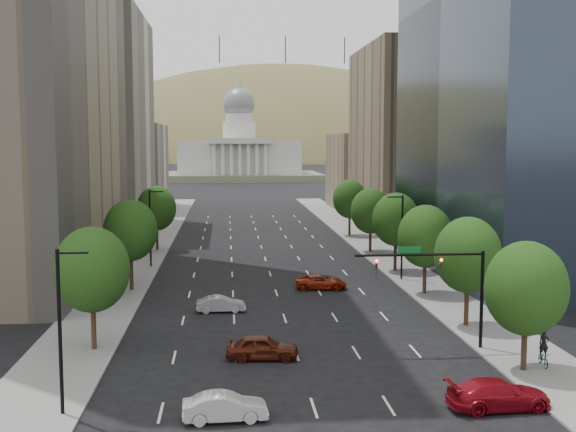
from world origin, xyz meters
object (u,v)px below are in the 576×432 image
object	(u,v)px
car_white	(225,407)
cyclist	(544,354)
car_red_near	(498,394)
car_maroon	(262,347)
car_red_far	(321,282)
traffic_signal	(448,278)
car_silver	(221,304)
capitol	(239,157)

from	to	relation	value
car_white	cyclist	distance (m)	21.62
car_white	car_red_near	size ratio (longest dim) A/B	0.78
car_maroon	car_red_far	xyz separation A→B (m)	(6.93, 22.41, -0.13)
car_red_near	traffic_signal	bearing A→B (deg)	-7.20
traffic_signal	car_red_near	size ratio (longest dim) A/B	1.60
car_red_far	car_silver	bearing A→B (deg)	137.12
car_maroon	car_silver	size ratio (longest dim) A/B	1.16
capitol	car_red_far	distance (m)	198.45
car_red_near	cyclist	size ratio (longest dim) A/B	2.43
car_white	car_red_far	bearing A→B (deg)	-19.12
car_white	car_silver	distance (m)	24.07
car_white	car_silver	size ratio (longest dim) A/B	1.06
traffic_signal	cyclist	size ratio (longest dim) A/B	3.89
traffic_signal	car_silver	xyz separation A→B (m)	(-15.80, 12.70, -4.48)
capitol	traffic_signal	bearing A→B (deg)	-87.26
capitol	car_white	size ratio (longest dim) A/B	13.44
capitol	car_red_far	size ratio (longest dim) A/B	11.92
traffic_signal	cyclist	bearing A→B (deg)	-40.73
capitol	car_white	world-z (taller)	capitol
traffic_signal	car_maroon	world-z (taller)	traffic_signal
car_white	cyclist	bearing A→B (deg)	-74.22
traffic_signal	cyclist	world-z (taller)	traffic_signal
car_red_far	car_red_near	bearing A→B (deg)	-165.06
traffic_signal	car_silver	bearing A→B (deg)	141.21
capitol	car_silver	xyz separation A→B (m)	(-5.27, -207.01, -7.89)
car_white	cyclist	xyz separation A→B (m)	(20.45, 7.02, 0.20)
car_white	car_red_far	size ratio (longest dim) A/B	0.89
traffic_signal	car_red_near	world-z (taller)	traffic_signal
car_white	car_silver	world-z (taller)	car_white
car_red_near	cyclist	world-z (taller)	cyclist
car_red_near	car_silver	world-z (taller)	car_red_near
capitol	car_silver	size ratio (longest dim) A/B	14.31
capitol	cyclist	distance (m)	224.74
car_silver	cyclist	xyz separation A→B (m)	(20.86, -17.06, 0.25)
traffic_signal	car_white	size ratio (longest dim) A/B	2.04
capitol	car_maroon	distance (m)	220.81
traffic_signal	car_maroon	distance (m)	13.66
traffic_signal	car_white	xyz separation A→B (m)	(-15.38, -11.38, -4.44)
car_maroon	cyclist	distance (m)	18.30
cyclist	car_red_near	bearing A→B (deg)	-124.34
car_red_far	cyclist	distance (m)	28.09
car_red_far	cyclist	size ratio (longest dim) A/B	2.15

